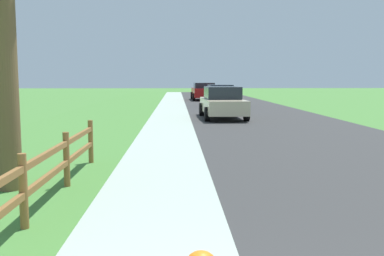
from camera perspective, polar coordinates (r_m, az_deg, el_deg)
ground_plane at (r=26.92m, az=-0.61°, el=2.37°), size 120.00×120.00×0.00m
road_asphalt at (r=29.21m, az=6.18°, el=2.67°), size 7.00×66.00×0.01m
curb_concrete at (r=29.00m, az=-6.65°, el=2.63°), size 6.00×66.00×0.01m
grass_verge at (r=29.16m, az=-9.60°, el=2.61°), size 5.00×66.00×0.00m
rail_fence at (r=6.01m, az=-21.14°, el=-6.99°), size 0.11×8.95×0.98m
parked_suv_beige at (r=21.35m, az=3.99°, el=3.33°), size 2.11×4.88×1.53m
parked_car_blue at (r=30.32m, az=3.69°, el=4.27°), size 2.04×4.63×1.49m
parked_car_red at (r=39.08m, az=1.54°, el=4.80°), size 2.23×5.03×1.54m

